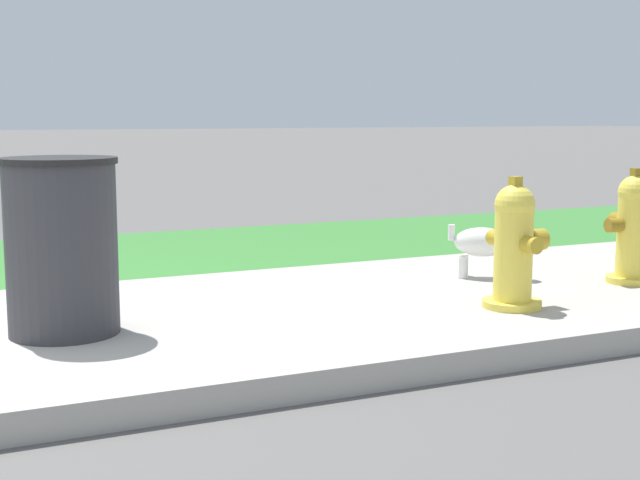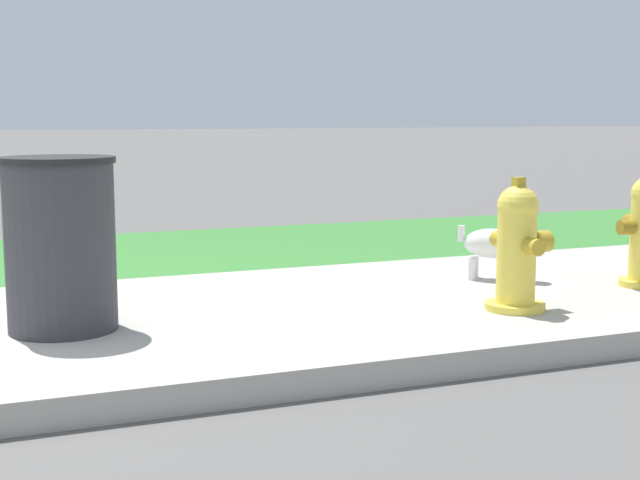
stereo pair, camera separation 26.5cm
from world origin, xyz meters
The scene contains 3 objects.
fire_hydrant_at_driveway centered at (3.40, -0.44, 0.35)m, with size 0.37×0.39×0.74m.
small_white_dog centered at (3.80, 0.35, 0.24)m, with size 0.45×0.40×0.41m.
trash_bin centered at (1.05, 0.01, 0.43)m, with size 0.56×0.56×0.87m.
Camera 2 is at (0.62, -4.46, 1.07)m, focal length 50.00 mm.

